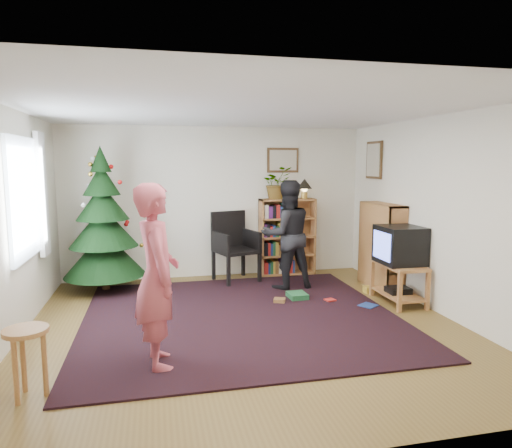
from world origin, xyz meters
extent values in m
plane|color=brown|center=(0.00, 0.00, 0.00)|extent=(5.00, 5.00, 0.00)
plane|color=white|center=(0.00, 0.00, 2.50)|extent=(5.00, 5.00, 0.00)
cube|color=silver|center=(0.00, 2.50, 1.25)|extent=(5.00, 0.02, 2.50)
cube|color=silver|center=(0.00, -2.50, 1.25)|extent=(5.00, 0.02, 2.50)
cube|color=silver|center=(-2.50, 0.00, 1.25)|extent=(0.02, 5.00, 2.50)
cube|color=silver|center=(2.50, 0.00, 1.25)|extent=(0.02, 5.00, 2.50)
cube|color=black|center=(0.00, 0.30, 0.01)|extent=(3.80, 3.60, 0.02)
cube|color=silver|center=(-2.47, 0.60, 1.50)|extent=(0.04, 1.20, 1.40)
cube|color=white|center=(-2.43, 1.30, 1.50)|extent=(0.06, 0.35, 1.60)
cube|color=#4C3319|center=(1.15, 2.48, 1.95)|extent=(0.55, 0.03, 0.42)
cube|color=beige|center=(1.15, 2.48, 1.95)|extent=(0.47, 0.01, 0.34)
cube|color=#4C3319|center=(2.48, 1.75, 1.95)|extent=(0.03, 0.50, 0.60)
cube|color=beige|center=(2.48, 1.75, 1.95)|extent=(0.01, 0.42, 0.52)
cylinder|color=#3F2816|center=(-1.76, 1.94, 0.11)|extent=(0.11, 0.11, 0.23)
cone|color=black|center=(-1.76, 1.94, 0.57)|extent=(1.19, 1.19, 0.67)
cone|color=black|center=(-1.76, 1.94, 0.97)|extent=(1.00, 1.00, 0.59)
cone|color=black|center=(-1.76, 1.94, 1.34)|extent=(0.77, 0.77, 0.53)
cone|color=black|center=(-1.76, 1.94, 1.67)|extent=(0.54, 0.54, 0.46)
cone|color=black|center=(-1.76, 1.94, 1.96)|extent=(0.31, 0.31, 0.38)
cube|color=#9E6638|center=(1.20, 2.34, 0.65)|extent=(0.95, 0.30, 1.30)
cube|color=#9E6638|center=(1.20, 2.34, 1.29)|extent=(0.95, 0.30, 0.03)
cube|color=#9E6638|center=(2.34, 1.16, 0.65)|extent=(0.30, 0.95, 1.30)
cube|color=#9E6638|center=(2.34, 1.16, 1.29)|extent=(0.30, 0.95, 0.03)
cube|color=#9E6638|center=(2.22, 0.42, 0.53)|extent=(0.46, 0.82, 0.04)
cube|color=#9E6638|center=(2.02, 0.04, 0.26)|extent=(0.05, 0.05, 0.51)
cube|color=#9E6638|center=(2.42, 0.04, 0.26)|extent=(0.05, 0.05, 0.51)
cube|color=#9E6638|center=(2.02, 0.80, 0.26)|extent=(0.05, 0.05, 0.51)
cube|color=#9E6638|center=(2.42, 0.80, 0.26)|extent=(0.05, 0.05, 0.51)
cube|color=#9E6638|center=(2.22, 0.42, 0.12)|extent=(0.42, 0.78, 0.03)
cube|color=black|center=(2.22, 0.42, 0.17)|extent=(0.30, 0.25, 0.08)
cube|color=black|center=(2.22, 0.42, 0.80)|extent=(0.53, 0.58, 0.51)
cube|color=#5D74FF|center=(1.95, 0.42, 0.80)|extent=(0.01, 0.46, 0.37)
cube|color=black|center=(0.25, 2.03, 0.50)|extent=(0.77, 0.77, 0.05)
cube|color=black|center=(0.25, 2.32, 0.81)|extent=(0.60, 0.23, 0.61)
cube|color=black|center=(-0.02, 1.76, 0.25)|extent=(0.06, 0.06, 0.50)
cube|color=black|center=(0.53, 1.76, 0.25)|extent=(0.06, 0.06, 0.50)
cube|color=black|center=(-0.02, 2.31, 0.25)|extent=(0.06, 0.06, 0.50)
cube|color=black|center=(0.53, 2.31, 0.25)|extent=(0.06, 0.06, 0.50)
cylinder|color=#9E6638|center=(-2.05, -1.25, 0.57)|extent=(0.35, 0.35, 0.04)
cylinder|color=#9E6638|center=(-1.92, -1.25, 0.27)|extent=(0.04, 0.04, 0.55)
cylinder|color=#9E6638|center=(-2.11, -1.14, 0.27)|extent=(0.04, 0.04, 0.55)
cylinder|color=#9E6638|center=(-2.11, -1.36, 0.27)|extent=(0.04, 0.04, 0.55)
imported|color=#B74956|center=(-1.01, -0.86, 0.86)|extent=(0.49, 0.68, 1.73)
imported|color=black|center=(0.93, 1.46, 0.83)|extent=(0.85, 0.69, 1.65)
imported|color=gray|center=(1.00, 2.34, 1.57)|extent=(0.60, 0.55, 0.54)
cylinder|color=#A57F33|center=(1.50, 2.34, 1.35)|extent=(0.11, 0.11, 0.11)
sphere|color=#FFD88C|center=(1.50, 2.34, 1.47)|extent=(0.11, 0.11, 0.11)
cone|color=black|center=(1.50, 2.34, 1.55)|extent=(0.25, 0.25, 0.17)
cube|color=#A51E19|center=(1.32, 0.65, 0.04)|extent=(0.20, 0.20, 0.08)
cube|color=navy|center=(1.73, 0.31, 0.04)|extent=(0.20, 0.20, 0.08)
cube|color=#1E592D|center=(0.92, 0.87, 0.04)|extent=(0.20, 0.20, 0.08)
cube|color=gold|center=(2.05, 0.95, 0.04)|extent=(0.20, 0.20, 0.08)
cube|color=brown|center=(0.62, 0.73, 0.04)|extent=(0.20, 0.20, 0.08)
camera|label=1|loc=(-1.01, -5.08, 1.91)|focal=32.00mm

